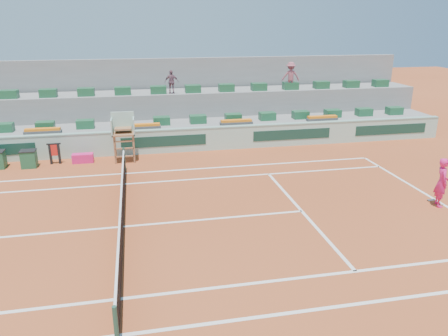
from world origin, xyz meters
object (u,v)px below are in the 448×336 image
(player_bag, at_px, (83,158))
(umpire_chair, at_px, (123,130))
(drink_cooler_a, at_px, (29,159))
(tennis_player, at_px, (442,182))

(player_bag, xyz_separation_m, umpire_chair, (2.03, -0.08, 1.32))
(player_bag, xyz_separation_m, drink_cooler_a, (-2.40, -0.27, 0.20))
(drink_cooler_a, relative_size, tennis_player, 0.37)
(player_bag, bearing_deg, drink_cooler_a, -173.55)
(umpire_chair, bearing_deg, player_bag, 177.85)
(umpire_chair, bearing_deg, drink_cooler_a, -177.47)
(umpire_chair, relative_size, drink_cooler_a, 2.86)
(tennis_player, bearing_deg, drink_cooler_a, 154.01)
(player_bag, distance_m, drink_cooler_a, 2.43)
(drink_cooler_a, bearing_deg, umpire_chair, 2.53)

